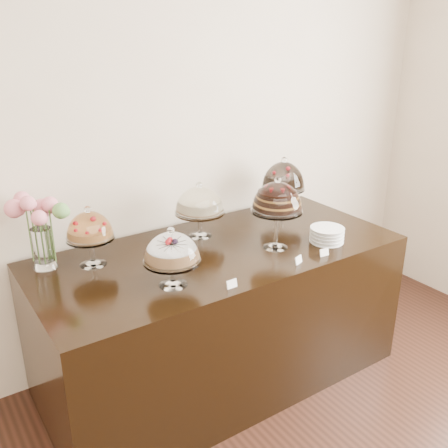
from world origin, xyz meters
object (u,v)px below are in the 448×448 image
cake_stand_dark_choco (283,178)px  cake_stand_cheesecake (200,203)px  display_counter (220,315)px  cake_stand_fruit_tart (90,229)px  cake_stand_sugar_sponge (172,251)px  flower_vase (38,222)px  cake_stand_choco_layer (277,199)px  plate_stack (327,235)px

cake_stand_dark_choco → cake_stand_cheesecake: bearing=-178.1°
display_counter → cake_stand_fruit_tart: 0.99m
cake_stand_sugar_sponge → flower_vase: 0.77m
cake_stand_choco_layer → plate_stack: cake_stand_choco_layer is taller
cake_stand_fruit_tart → cake_stand_sugar_sponge: bearing=-60.7°
cake_stand_cheesecake → flower_vase: flower_vase is taller
cake_stand_choco_layer → cake_stand_cheesecake: cake_stand_choco_layer is taller
display_counter → cake_stand_choco_layer: bearing=-27.7°
display_counter → plate_stack: bearing=-24.2°
cake_stand_fruit_tart → cake_stand_cheesecake: bearing=1.7°
cake_stand_sugar_sponge → cake_stand_cheesecake: size_ratio=0.89×
cake_stand_cheesecake → display_counter: bearing=-93.4°
display_counter → cake_stand_choco_layer: 0.83m
cake_stand_choco_layer → cake_stand_cheesecake: bearing=125.3°
cake_stand_cheesecake → flower_vase: size_ratio=0.83×
display_counter → flower_vase: size_ratio=5.13×
cake_stand_sugar_sponge → display_counter: bearing=28.3°
cake_stand_sugar_sponge → cake_stand_dark_choco: (1.15, 0.50, 0.07)m
cake_stand_sugar_sponge → cake_stand_cheesecake: bearing=46.7°
cake_stand_dark_choco → cake_stand_fruit_tart: (-1.40, -0.04, -0.05)m
cake_stand_cheesecake → flower_vase: 0.95m
cake_stand_sugar_sponge → cake_stand_fruit_tart: bearing=119.3°
display_counter → cake_stand_sugar_sponge: cake_stand_sugar_sponge is taller
display_counter → flower_vase: bearing=159.6°
cake_stand_dark_choco → flower_vase: (-1.64, 0.08, 0.00)m
cake_stand_fruit_tart → plate_stack: cake_stand_fruit_tart is taller
flower_vase → plate_stack: 1.67m
cake_stand_cheesecake → cake_stand_fruit_tart: cake_stand_cheesecake is taller
cake_stand_sugar_sponge → cake_stand_choco_layer: 0.75m
cake_stand_cheesecake → cake_stand_dark_choco: 0.69m
cake_stand_choco_layer → plate_stack: bearing=-20.5°
cake_stand_sugar_sponge → cake_stand_dark_choco: bearing=23.8°
plate_stack → cake_stand_choco_layer: bearing=159.5°
cake_stand_choco_layer → flower_vase: bearing=157.7°
cake_stand_choco_layer → cake_stand_sugar_sponge: bearing=-174.0°
cake_stand_dark_choco → plate_stack: size_ratio=2.05×
cake_stand_sugar_sponge → cake_stand_cheesecake: (0.45, 0.48, 0.03)m
flower_vase → display_counter: bearing=-20.4°
display_counter → cake_stand_sugar_sponge: (-0.44, -0.24, 0.64)m
cake_stand_choco_layer → display_counter: bearing=152.3°
cake_stand_dark_choco → plate_stack: (-0.10, -0.54, -0.22)m
flower_vase → cake_stand_sugar_sponge: bearing=-49.8°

